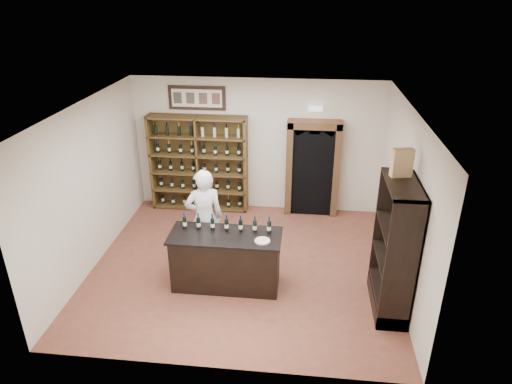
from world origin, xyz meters
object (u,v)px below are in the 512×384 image
Objects in this scene: wine_shelf at (199,163)px; shopkeeper at (204,218)px; tasting_counter at (226,260)px; side_cabinet at (394,268)px; counter_bottle_0 at (185,223)px; wine_crate at (402,163)px.

shopkeeper is (0.61, -2.28, -0.16)m from wine_shelf.
shopkeeper is (-0.49, 0.65, 0.44)m from tasting_counter.
wine_shelf is 1.17× the size of tasting_counter.
side_cabinet is 3.36m from shopkeeper.
counter_bottle_0 is 0.69× the size of wine_crate.
counter_bottle_0 is at bearing -82.24° from wine_shelf.
tasting_counter is 0.85× the size of side_cabinet.
side_cabinet reaches higher than counter_bottle_0.
counter_bottle_0 is at bearing 168.61° from tasting_counter.
side_cabinet is 5.10× the size of wine_crate.
wine_crate is at bearing -38.30° from wine_shelf.
wine_shelf is 5.10× the size of wine_crate.
tasting_counter is at bearing -69.44° from wine_shelf.
wine_crate is (3.78, -2.98, 1.32)m from wine_shelf.
tasting_counter is at bearing 173.72° from side_cabinet.
shopkeeper is (-3.22, 0.95, 0.18)m from side_cabinet.
wine_crate reaches higher than tasting_counter.
wine_shelf reaches higher than counter_bottle_0.
wine_shelf is 2.36m from shopkeeper.
wine_crate reaches higher than side_cabinet.
side_cabinet is 1.17× the size of shopkeeper.
side_cabinet reaches higher than shopkeeper.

